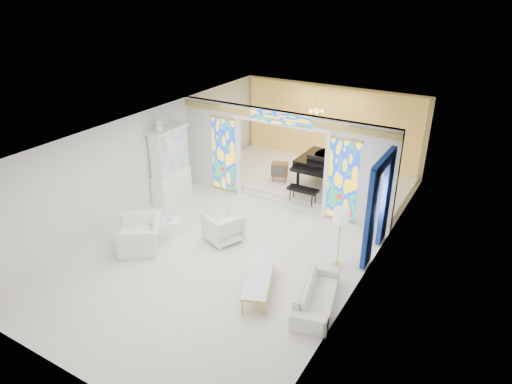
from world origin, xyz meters
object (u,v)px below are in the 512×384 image
Objects in this scene: china_cabinet at (170,165)px; grand_piano at (329,162)px; armchair_right at (223,227)px; armchair_left at (140,235)px; tv_console at (280,170)px; coffee_table at (259,277)px; sofa at (316,294)px.

grand_piano is (4.07, 3.22, -0.20)m from china_cabinet.
armchair_right is at bearing -24.92° from china_cabinet.
china_cabinet is at bearing -141.27° from grand_piano.
china_cabinet is 3.28m from armchair_right.
armchair_right is (2.89, -1.34, -0.75)m from china_cabinet.
armchair_left is 1.91× the size of tv_console.
tv_console is at bearing 113.04° from coffee_table.
sofa is at bearing 54.83° from armchair_left.
armchair_left is 3.58m from coffee_table.
coffee_table is (3.58, 0.03, -0.03)m from armchair_left.
armchair_right is at bearing -104.08° from grand_piano.
china_cabinet is at bearing 166.49° from armchair_left.
armchair_left is 0.66× the size of coffee_table.
armchair_right reaches higher than armchair_left.
china_cabinet is at bearing 53.81° from sofa.
china_cabinet reaches higher than grand_piano.
tv_console is (-3.62, 5.17, 0.31)m from sofa.
armchair_left is 0.62× the size of sofa.
armchair_right is 3.96m from tv_console.
coffee_table is at bearing -82.43° from grand_piano.
coffee_table is 2.91× the size of tv_console.
china_cabinet reaches higher than sofa.
china_cabinet is 2.97× the size of armchair_right.
tv_console is at bearing 45.53° from china_cabinet.
coffee_table is (-1.34, -0.18, 0.08)m from sofa.
grand_piano is at bearing 38.38° from china_cabinet.
armchair_right is at bearing 93.47° from armchair_left.
china_cabinet is 5.61m from coffee_table.
armchair_right is at bearing 55.89° from sofa.
armchair_left is at bearing -65.91° from china_cabinet.
armchair_right is 0.48× the size of coffee_table.
china_cabinet is 2.18× the size of armchair_left.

